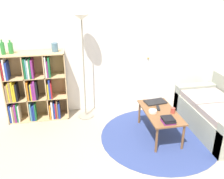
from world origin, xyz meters
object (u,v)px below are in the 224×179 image
(cup, at_px, (173,110))
(bottle_middle, at_px, (11,48))
(couch, at_px, (222,115))
(bottle_left, at_px, (3,48))
(floor_lamp, at_px, (82,35))
(vase_on_shelf, at_px, (55,47))
(coffee_table, at_px, (160,114))
(laptop, at_px, (155,102))
(bowl, at_px, (153,111))
(bookshelf, at_px, (33,88))

(cup, bearing_deg, bottle_middle, 156.34)
(couch, height_order, bottle_middle, bottle_middle)
(cup, relative_size, bottle_left, 0.35)
(floor_lamp, distance_m, vase_on_shelf, 0.51)
(coffee_table, height_order, laptop, laptop)
(bottle_middle, bearing_deg, cup, -23.66)
(coffee_table, height_order, bowl, bowl)
(bottle_middle, bearing_deg, floor_lamp, -6.48)
(bookshelf, relative_size, floor_lamp, 0.66)
(coffee_table, relative_size, cup, 10.99)
(coffee_table, xyz_separation_m, cup, (0.17, -0.09, 0.09))
(coffee_table, bearing_deg, bookshelf, 154.15)
(bookshelf, bearing_deg, vase_on_shelf, -0.20)
(cup, height_order, vase_on_shelf, vase_on_shelf)
(bowl, xyz_separation_m, bottle_left, (-2.24, 0.96, 0.86))
(cup, distance_m, bottle_middle, 2.77)
(laptop, bearing_deg, floor_lamp, 155.00)
(bookshelf, bearing_deg, floor_lamp, -7.55)
(cup, relative_size, vase_on_shelf, 0.56)
(floor_lamp, height_order, cup, floor_lamp)
(bottle_left, bearing_deg, cup, -22.01)
(bookshelf, xyz_separation_m, bottle_middle, (-0.27, 0.01, 0.73))
(bookshelf, distance_m, floor_lamp, 1.28)
(couch, xyz_separation_m, vase_on_shelf, (-2.64, 0.98, 1.02))
(bottle_left, distance_m, bottle_middle, 0.12)
(vase_on_shelf, bearing_deg, bowl, -34.48)
(laptop, distance_m, bottle_left, 2.63)
(bookshelf, relative_size, vase_on_shelf, 8.05)
(couch, relative_size, vase_on_shelf, 10.21)
(laptop, xyz_separation_m, bottle_middle, (-2.28, 0.66, 0.87))
(cup, bearing_deg, coffee_table, 152.90)
(bowl, bearing_deg, bottle_left, 156.85)
(bookshelf, distance_m, bowl, 2.10)
(bottle_left, relative_size, vase_on_shelf, 1.60)
(coffee_table, xyz_separation_m, bottle_left, (-2.37, 0.94, 0.93))
(bowl, bearing_deg, laptop, 64.17)
(coffee_table, distance_m, vase_on_shelf, 2.04)
(vase_on_shelf, bearing_deg, bottle_middle, 178.77)
(bowl, relative_size, cup, 1.48)
(bowl, relative_size, bottle_middle, 0.56)
(laptop, xyz_separation_m, bottle_left, (-2.40, 0.62, 0.87))
(cup, bearing_deg, vase_on_shelf, 148.72)
(bookshelf, bearing_deg, cup, -25.94)
(bottle_middle, bearing_deg, vase_on_shelf, -1.23)
(couch, bearing_deg, vase_on_shelf, 159.70)
(floor_lamp, bearing_deg, bowl, -41.68)
(cup, relative_size, bottle_middle, 0.38)
(bookshelf, xyz_separation_m, coffee_table, (1.99, -0.96, -0.20))
(bowl, xyz_separation_m, bottle_middle, (-2.12, 0.99, 0.85))
(couch, relative_size, laptop, 4.11)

